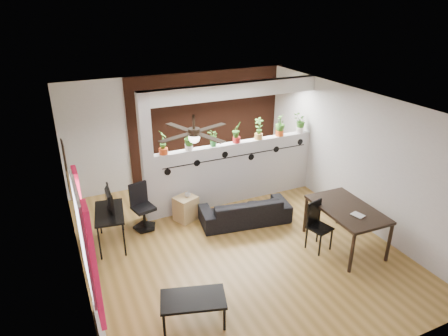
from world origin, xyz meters
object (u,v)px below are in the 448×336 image
computer_desk (110,215)px  office_chair (142,209)px  ceiling_fan (194,134)px  potted_plant_0 (163,142)px  cube_shelf (186,208)px  potted_plant_2 (213,137)px  potted_plant_4 (259,128)px  potted_plant_5 (280,125)px  dining_table (347,212)px  potted_plant_1 (189,139)px  coffee_table (193,301)px  potted_plant_6 (300,123)px  folding_chair (317,221)px  potted_plant_3 (237,132)px  cup (188,195)px  sofa (245,210)px

computer_desk → office_chair: 0.76m
ceiling_fan → potted_plant_0: size_ratio=2.49×
cube_shelf → office_chair: (-0.86, 0.05, 0.15)m
potted_plant_2 → potted_plant_4: size_ratio=0.76×
potted_plant_5 → dining_table: (-0.06, -2.39, -0.91)m
potted_plant_1 → coffee_table: potted_plant_1 is taller
potted_plant_6 → folding_chair: potted_plant_6 is taller
cube_shelf → coffee_table: cube_shelf is taller
ceiling_fan → potted_plant_5: ceiling_fan is taller
potted_plant_2 → office_chair: size_ratio=0.40×
ceiling_fan → potted_plant_4: (2.13, 1.80, -0.72)m
potted_plant_2 → potted_plant_0: bearing=180.0°
potted_plant_2 → coffee_table: 3.60m
potted_plant_3 → cube_shelf: 1.89m
office_chair → cup: bearing=-3.3°
potted_plant_5 → computer_desk: 4.03m
ceiling_fan → potted_plant_4: 2.88m
sofa → dining_table: size_ratio=1.17×
potted_plant_1 → ceiling_fan: bearing=-106.9°
potted_plant_4 → coffee_table: size_ratio=0.48×
cube_shelf → dining_table: (2.28, -2.05, 0.44)m
sofa → dining_table: bearing=138.8°
potted_plant_1 → computer_desk: potted_plant_1 is taller
dining_table → coffee_table: bearing=-169.0°
potted_plant_4 → cup: 2.08m
potted_plant_0 → cube_shelf: potted_plant_0 is taller
office_chair → folding_chair: size_ratio=1.01×
potted_plant_6 → dining_table: potted_plant_6 is taller
potted_plant_2 → potted_plant_4: 1.05m
ceiling_fan → potted_plant_5: (2.65, 1.80, -0.71)m
sofa → computer_desk: (-2.56, 0.30, 0.36)m
dining_table → potted_plant_3: bearing=112.5°
potted_plant_6 → dining_table: bearing=-103.8°
potted_plant_2 → office_chair: 2.01m
cube_shelf → dining_table: 3.10m
potted_plant_4 → dining_table: bearing=-79.0°
computer_desk → coffee_table: computer_desk is taller
coffee_table → potted_plant_4: bearing=48.5°
potted_plant_5 → dining_table: 2.56m
potted_plant_5 → sofa: potted_plant_5 is taller
ceiling_fan → potted_plant_3: (1.60, 1.80, -0.73)m
cube_shelf → office_chair: office_chair is taller
potted_plant_1 → folding_chair: size_ratio=0.48×
potted_plant_4 → potted_plant_6: potted_plant_4 is taller
potted_plant_4 → cube_shelf: potted_plant_4 is taller
potted_plant_3 → computer_desk: potted_plant_3 is taller
potted_plant_4 → potted_plant_3: bearing=-180.0°
folding_chair → sofa: bearing=119.4°
cup → potted_plant_6: bearing=6.9°
potted_plant_4 → potted_plant_6: (1.05, -0.00, -0.02)m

